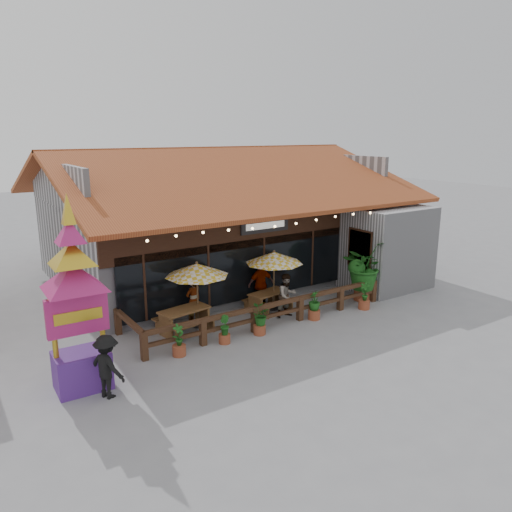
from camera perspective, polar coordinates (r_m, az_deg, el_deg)
ground at (r=19.26m, az=5.26°, el=-6.56°), size 100.00×100.00×0.00m
restaurant_building at (r=24.10m, az=-4.02°, el=3.10°), size 15.50×14.73×6.09m
patio_railing at (r=17.59m, az=0.08°, el=-6.39°), size 10.00×2.60×0.92m
umbrella_left at (r=17.41m, az=-6.78°, el=-1.60°), size 2.74×2.74×2.40m
umbrella_right at (r=19.03m, az=2.08°, el=-0.21°), size 2.24×2.24×2.38m
picnic_table_left at (r=17.47m, az=-8.17°, el=-6.85°), size 1.97×1.77×0.84m
picnic_table_right at (r=19.30m, az=1.44°, el=-4.83°), size 1.80×1.62×0.76m
thai_sign_tower at (r=13.64m, az=-20.06°, el=-2.78°), size 2.15×2.15×5.68m
tropical_plant at (r=20.73m, az=12.19°, el=-1.17°), size 2.34×2.25×2.50m
diner_a at (r=18.19m, az=-7.16°, el=-5.07°), size 0.67×0.50×1.67m
diner_b at (r=18.63m, az=3.54°, el=-4.52°), size 0.81×0.63×1.67m
diner_c at (r=19.61m, az=0.57°, el=-3.22°), size 1.14×0.57×1.88m
pedestrian at (r=13.73m, az=-16.66°, el=-12.01°), size 1.03×1.27×1.71m
planter_a at (r=15.78m, az=-8.81°, el=-9.74°), size 0.42×0.42×1.03m
planter_b at (r=16.49m, az=-3.63°, el=-8.53°), size 0.39×0.39×0.95m
planter_c at (r=17.09m, az=0.41°, el=-7.14°), size 0.82×0.83×1.03m
planter_d at (r=18.56m, az=6.68°, el=-5.65°), size 0.58×0.58×1.10m
planter_e at (r=19.97m, az=12.28°, el=-4.69°), size 0.44×0.46×1.09m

